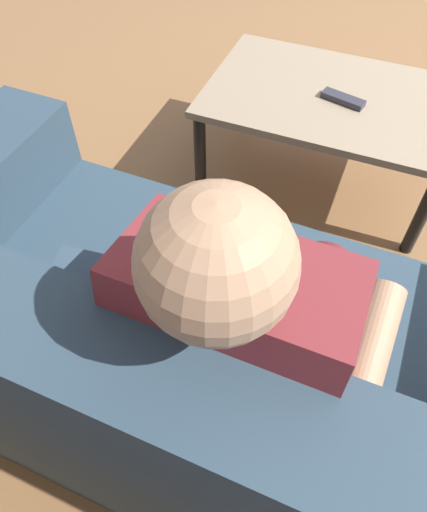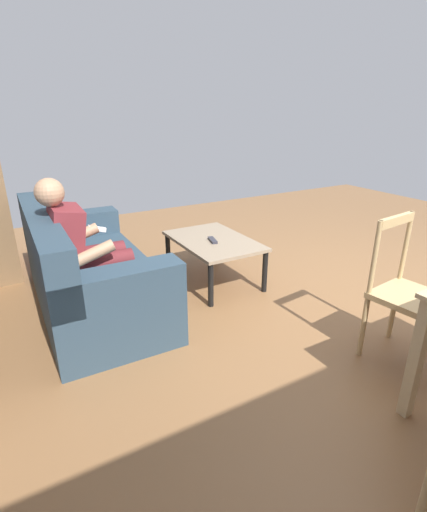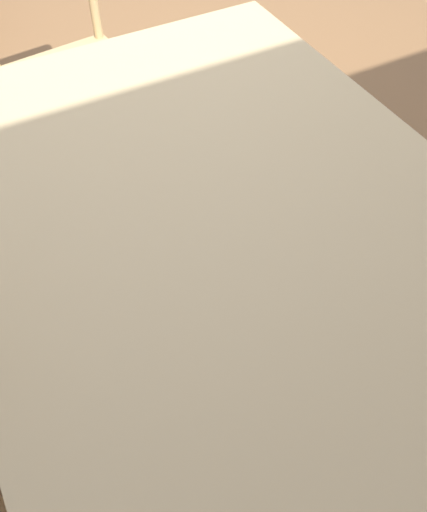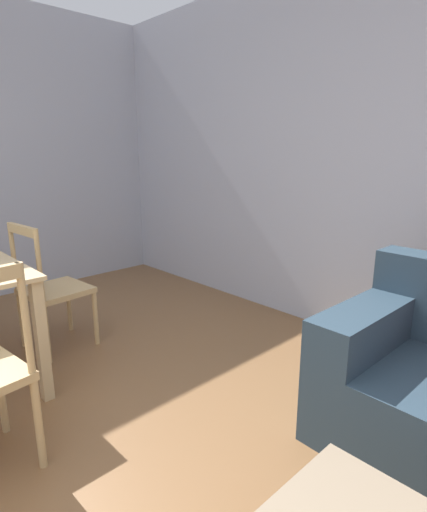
{
  "view_description": "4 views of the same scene",
  "coord_description": "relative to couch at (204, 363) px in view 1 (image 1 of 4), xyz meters",
  "views": [
    {
      "loc": [
        0.97,
        2.78,
        1.52
      ],
      "look_at": [
        1.22,
        2.18,
        0.72
      ],
      "focal_mm": 33.96,
      "sensor_mm": 36.0,
      "label": 1
    },
    {
      "loc": [
        -1.88,
        2.78,
        1.63
      ],
      "look_at": [
        1.18,
        1.02,
        0.26
      ],
      "focal_mm": 26.98,
      "sensor_mm": 36.0,
      "label": 2
    },
    {
      "loc": [
        -2.2,
        0.9,
        1.5
      ],
      "look_at": [
        -1.55,
        0.54,
        0.6
      ],
      "focal_mm": 38.67,
      "sensor_mm": 36.0,
      "label": 3
    },
    {
      "loc": [
        1.27,
        0.23,
        1.41
      ],
      "look_at": [
        -0.16,
        1.6,
        0.9
      ],
      "focal_mm": 28.54,
      "sensor_mm": 36.0,
      "label": 4
    }
  ],
  "objects": [
    {
      "name": "couch",
      "position": [
        0.0,
        0.0,
        0.0
      ],
      "size": [
        1.87,
        0.91,
        0.87
      ],
      "color": "#2D4251",
      "rests_on": "ground_plane"
    },
    {
      "name": "person_lounging",
      "position": [
        -0.11,
        0.01,
        0.27
      ],
      "size": [
        0.59,
        0.84,
        1.16
      ],
      "color": "maroon",
      "rests_on": "ground_plane"
    },
    {
      "name": "coffee_table",
      "position": [
        -0.04,
        -1.22,
        0.06
      ],
      "size": [
        0.99,
        0.66,
        0.43
      ],
      "color": "gray",
      "rests_on": "ground_plane"
    },
    {
      "name": "tv_remote",
      "position": [
        -0.09,
        -1.18,
        0.12
      ],
      "size": [
        0.18,
        0.09,
        0.02
      ],
      "primitive_type": "cube",
      "rotation": [
        0.0,
        0.0,
        1.34
      ],
      "color": "#2D2D38",
      "rests_on": "coffee_table"
    }
  ]
}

